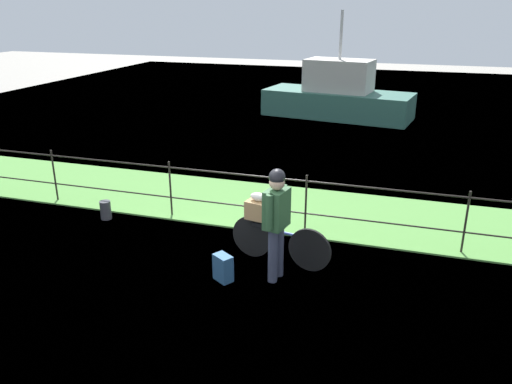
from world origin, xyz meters
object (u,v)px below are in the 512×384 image
at_px(bicycle_main, 279,242).
at_px(mooring_bollard, 106,210).
at_px(wooden_crate, 259,210).
at_px(backpack_on_paving, 223,268).
at_px(cyclist_person, 277,215).
at_px(moored_boat_near, 338,96).
at_px(terrier_dog, 260,196).

distance_m(bicycle_main, mooring_bollard, 3.59).
xyz_separation_m(wooden_crate, backpack_on_paving, (-0.28, -0.83, -0.62)).
xyz_separation_m(bicycle_main, mooring_bollard, (-3.52, 0.67, -0.18)).
bearing_deg(cyclist_person, bicycle_main, 99.54).
relative_size(wooden_crate, backpack_on_paving, 0.91).
height_order(wooden_crate, moored_boat_near, moored_boat_near).
bearing_deg(backpack_on_paving, wooden_crate, -75.90).
xyz_separation_m(mooring_bollard, moored_boat_near, (2.68, 10.37, 0.55)).
relative_size(cyclist_person, moored_boat_near, 0.32).
distance_m(terrier_dog, mooring_bollard, 3.37).
bearing_deg(cyclist_person, mooring_bollard, 162.36).
bearing_deg(bicycle_main, cyclist_person, -80.46).
bearing_deg(terrier_dog, cyclist_person, -52.98).
height_order(cyclist_person, mooring_bollard, cyclist_person).
relative_size(bicycle_main, terrier_dog, 5.06).
xyz_separation_m(backpack_on_paving, mooring_bollard, (-2.89, 1.44, -0.02)).
height_order(terrier_dog, backpack_on_paving, terrier_dog).
xyz_separation_m(cyclist_person, moored_boat_near, (-0.92, 11.51, -0.28)).
relative_size(cyclist_person, mooring_bollard, 4.78).
distance_m(bicycle_main, backpack_on_paving, 1.00).
bearing_deg(mooring_bollard, terrier_dog, -10.80).
relative_size(bicycle_main, backpack_on_paving, 4.09).
xyz_separation_m(cyclist_person, mooring_bollard, (-3.60, 1.15, -0.83)).
height_order(terrier_dog, cyclist_person, cyclist_person).
height_order(mooring_bollard, moored_boat_near, moored_boat_near).
bearing_deg(terrier_dog, backpack_on_paving, -110.39).
height_order(backpack_on_paving, moored_boat_near, moored_boat_near).
bearing_deg(terrier_dog, bicycle_main, -10.79).
xyz_separation_m(bicycle_main, terrier_dog, (-0.32, 0.06, 0.68)).
bearing_deg(moored_boat_near, cyclist_person, -85.42).
bearing_deg(wooden_crate, backpack_on_paving, -108.79).
distance_m(terrier_dog, backpack_on_paving, 1.22).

